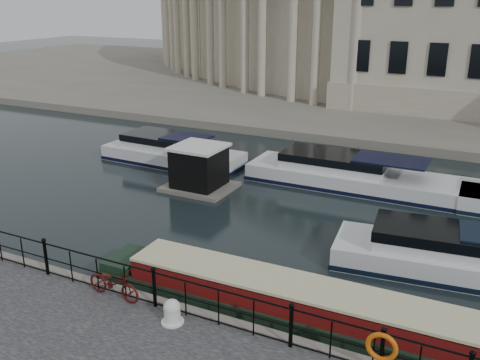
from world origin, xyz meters
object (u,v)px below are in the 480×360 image
bicycle (114,283)px  narrowboat (300,311)px  mooring_bollard (172,312)px  harbour_hut (199,170)px  life_ring_post (382,348)px

bicycle → narrowboat: bearing=-64.9°
mooring_bollard → harbour_hut: bearing=117.2°
life_ring_post → mooring_bollard: bearing=-176.2°
mooring_bollard → harbour_hut: harbour_hut is taller
life_ring_post → narrowboat: 3.36m
life_ring_post → harbour_hut: size_ratio=0.38×
bicycle → harbour_hut: harbour_hut is taller
bicycle → harbour_hut: (-3.20, 10.13, -0.06)m
narrowboat → bicycle: bearing=-158.8°
mooring_bollard → bicycle: bearing=172.0°
mooring_bollard → life_ring_post: size_ratio=0.57×
mooring_bollard → harbour_hut: size_ratio=0.22×
narrowboat → mooring_bollard: bearing=-140.9°
bicycle → harbour_hut: size_ratio=0.56×
mooring_bollard → narrowboat: bearing=39.9°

